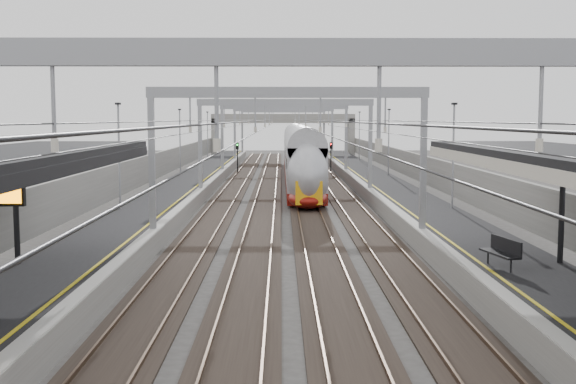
{
  "coord_description": "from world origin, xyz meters",
  "views": [
    {
      "loc": [
        -0.31,
        -11.39,
        6.14
      ],
      "look_at": [
        0.0,
        21.1,
        2.84
      ],
      "focal_mm": 45.0,
      "sensor_mm": 36.0,
      "label": 1
    }
  ],
  "objects_px": {
    "train": "(300,160)",
    "bench": "(503,250)",
    "signal_green": "(237,152)",
    "overbridge": "(283,124)"
  },
  "relations": [
    {
      "from": "train",
      "to": "signal_green",
      "type": "relative_size",
      "value": 14.71
    },
    {
      "from": "overbridge",
      "to": "bench",
      "type": "height_order",
      "value": "overbridge"
    },
    {
      "from": "train",
      "to": "signal_green",
      "type": "bearing_deg",
      "value": 122.9
    },
    {
      "from": "signal_green",
      "to": "train",
      "type": "bearing_deg",
      "value": -57.1
    },
    {
      "from": "bench",
      "to": "overbridge",
      "type": "bearing_deg",
      "value": 94.83
    },
    {
      "from": "train",
      "to": "bench",
      "type": "xyz_separation_m",
      "value": [
        5.85,
        -45.78,
        -0.54
      ]
    },
    {
      "from": "overbridge",
      "to": "signal_green",
      "type": "bearing_deg",
      "value": -99.6
    },
    {
      "from": "bench",
      "to": "signal_green",
      "type": "relative_size",
      "value": 0.6
    },
    {
      "from": "train",
      "to": "bench",
      "type": "relative_size",
      "value": 24.59
    },
    {
      "from": "overbridge",
      "to": "bench",
      "type": "bearing_deg",
      "value": -85.17
    }
  ]
}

